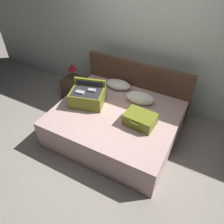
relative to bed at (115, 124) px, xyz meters
The scene contains 10 objects.
ground_plane 0.48m from the bed, 90.00° to the right, with size 12.00×12.00×0.00m, color gray.
back_wall 1.63m from the bed, 90.00° to the left, with size 8.00×0.10×2.60m, color #B7C1B2.
bed is the anchor object (origin of this frame).
headboard 0.91m from the bed, 90.00° to the left, with size 2.02×0.08×1.00m, color #4C3323.
hard_case_large 0.67m from the bed, behind, with size 0.64×0.55×0.37m.
hard_case_medium 0.57m from the bed, ahead, with size 0.48×0.37×0.19m.
pillow_near_headboard 0.60m from the bed, 60.45° to the left, with size 0.49×0.25×0.19m, color white.
pillow_center_head 0.79m from the bed, 113.98° to the left, with size 0.49×0.27×0.15m, color white.
nightstand 1.40m from the bed, 155.11° to the left, with size 0.44×0.40×0.46m, color #4C3323.
table_lamp 1.47m from the bed, 155.11° to the left, with size 0.17×0.17×0.35m.
Camera 1 is at (1.22, -2.00, 2.80)m, focal length 34.74 mm.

